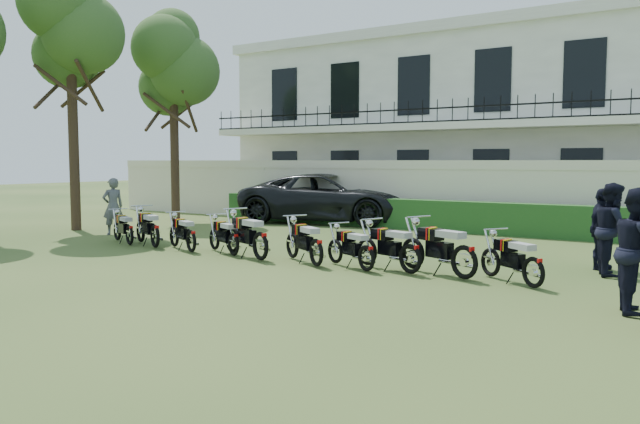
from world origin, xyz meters
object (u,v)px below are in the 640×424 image
object	(u,v)px
motorcycle_2	(191,236)
motorcycle_5	(316,246)
motorcycle_4	(260,239)
suv	(329,198)
motorcycle_3	(234,239)
motorcycle_6	(366,252)
officer_5	(601,229)
motorcycle_9	(534,265)
tree_west_mid	(70,24)
tree_west_near	(174,64)
motorcycle_0	(130,230)
officer_1	(639,250)
motorcycle_7	(410,251)
inspector	(113,206)
motorcycle_8	(464,254)
motorcycle_1	(155,230)
officer_4	(613,229)

from	to	relation	value
motorcycle_2	motorcycle_5	world-z (taller)	motorcycle_5
motorcycle_4	suv	xyz separation A→B (m)	(-3.40, 8.42, 0.39)
motorcycle_2	motorcycle_3	distance (m)	1.26
motorcycle_6	motorcycle_3	bearing A→B (deg)	113.15
officer_5	motorcycle_9	bearing A→B (deg)	177.37
suv	tree_west_mid	bearing A→B (deg)	125.76
tree_west_near	officer_5	size ratio (longest dim) A/B	4.62
tree_west_near	suv	size ratio (longest dim) A/B	1.22
tree_west_near	motorcycle_3	bearing A→B (deg)	-36.30
motorcycle_0	officer_1	size ratio (longest dim) A/B	0.84
tree_west_mid	officer_5	xyz separation A→B (m)	(15.76, 1.20, -5.81)
motorcycle_6	motorcycle_7	distance (m)	0.91
tree_west_mid	motorcycle_4	bearing A→B (deg)	-11.34
motorcycle_4	officer_5	world-z (taller)	officer_5
motorcycle_0	inspector	world-z (taller)	inspector
motorcycle_8	motorcycle_0	bearing A→B (deg)	113.16
tree_west_near	motorcycle_1	distance (m)	9.30
officer_4	motorcycle_9	bearing A→B (deg)	139.77
motorcycle_3	motorcycle_8	xyz separation A→B (m)	(5.66, 0.09, 0.09)
tree_west_mid	suv	xyz separation A→B (m)	(5.71, 6.60, -5.77)
motorcycle_0	officer_4	xyz separation A→B (m)	(11.57, 2.22, 0.50)
motorcycle_6	officer_4	size ratio (longest dim) A/B	0.85
motorcycle_2	officer_5	bearing A→B (deg)	-47.76
motorcycle_1	motorcycle_5	size ratio (longest dim) A/B	1.07
motorcycle_9	suv	size ratio (longest dim) A/B	0.23
motorcycle_0	motorcycle_9	bearing A→B (deg)	-66.49
motorcycle_2	tree_west_mid	bearing A→B (deg)	99.93
officer_1	officer_5	size ratio (longest dim) A/B	1.11
motorcycle_3	motorcycle_1	bearing A→B (deg)	116.68
motorcycle_4	motorcycle_0	bearing A→B (deg)	110.34
suv	officer_4	bearing A→B (deg)	-133.50
motorcycle_7	motorcycle_9	world-z (taller)	motorcycle_7
motorcycle_8	motorcycle_6	bearing A→B (deg)	118.99
tree_west_mid	motorcycle_1	bearing A→B (deg)	-16.79
motorcycle_5	inspector	size ratio (longest dim) A/B	0.94
inspector	officer_5	distance (m)	13.77
officer_1	officer_4	distance (m)	3.22
suv	motorcycle_0	bearing A→B (deg)	158.31
motorcycle_0	motorcycle_5	size ratio (longest dim) A/B	0.96
tree_west_mid	motorcycle_3	xyz separation A→B (m)	(8.12, -1.59, -6.24)
tree_west_mid	motorcycle_5	world-z (taller)	tree_west_mid
motorcycle_7	suv	world-z (taller)	suv
motorcycle_4	motorcycle_9	xyz separation A→B (m)	(5.98, 0.20, -0.07)
motorcycle_1	motorcycle_6	bearing A→B (deg)	-65.32
tree_west_near	motorcycle_3	distance (m)	10.91
motorcycle_7	inspector	distance (m)	10.70
motorcycle_0	motorcycle_2	bearing A→B (deg)	-68.67
motorcycle_5	officer_1	distance (m)	6.29
motorcycle_2	motorcycle_8	distance (m)	6.92
motorcycle_2	motorcycle_3	bearing A→B (deg)	-59.97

